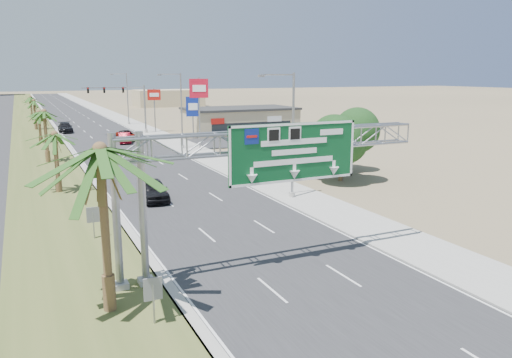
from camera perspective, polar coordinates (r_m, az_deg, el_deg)
The scene contains 28 objects.
ground at distance 19.83m, azimuth 17.15°, elevation -18.66°, with size 600.00×600.00×0.00m, color #8C7A59.
road at distance 123.31m, azimuth -19.76°, elevation 6.67°, with size 12.00×300.00×0.02m, color #28282B.
sidewalk_right at distance 124.42m, azimuth -15.85°, elevation 6.97°, with size 4.00×300.00×0.10m, color #9E9B93.
median_grass at distance 122.74m, azimuth -24.43°, elevation 6.30°, with size 7.00×300.00×0.12m, color #485324.
sign_gantry at distance 25.07m, azimuth 0.79°, elevation 3.08°, with size 16.75×1.24×7.50m.
palm_near at distance 20.73m, azimuth -17.41°, elevation 3.10°, with size 5.70×5.70×8.35m.
palm_row_b at distance 44.68m, azimuth -22.04°, elevation 4.64°, with size 3.99×3.99×5.95m.
palm_row_c at distance 60.53m, azimuth -23.07°, elevation 6.99°, with size 3.99×3.99×6.75m.
palm_row_d at distance 78.56m, azimuth -23.60°, elevation 6.96°, with size 3.99×3.99×5.45m.
palm_row_e at distance 97.48m, azimuth -24.05°, elevation 8.11°, with size 3.99×3.99×6.15m.
palm_row_f at distance 122.46m, azimuth -24.38°, elevation 8.48°, with size 3.99×3.99×5.75m.
streetlight_near at distance 39.70m, azimuth 3.99°, elevation 4.37°, with size 3.27×0.44×10.00m.
streetlight_mid at distance 67.35m, azimuth -8.66°, elevation 7.38°, with size 3.27×0.44×10.00m.
streetlight_far at distance 102.29m, azimuth -14.56°, elevation 8.67°, with size 3.27×0.44×10.00m.
signal_mast at distance 86.17m, azimuth -13.91°, elevation 8.25°, with size 10.28×0.71×8.00m.
store_building at distance 85.73m, azimuth -1.84°, elevation 6.66°, with size 18.00×10.00×4.00m, color tan.
oak_near at distance 47.16m, azimuth 9.82°, elevation 5.22°, with size 4.50×4.50×6.80m.
oak_far at distance 52.21m, azimuth 9.98°, elevation 5.07°, with size 3.50×3.50×5.60m.
median_signback_a at distance 20.62m, azimuth -11.68°, elevation -12.58°, with size 0.75×0.08×2.08m.
median_signback_b at distance 31.68m, azimuth -18.12°, elevation -4.17°, with size 0.75×0.08×2.08m.
building_distant_right at distance 158.17m, azimuth -9.99°, elevation 9.11°, with size 20.00×12.00×5.00m, color tan.
car_left_lane at distance 40.51m, azimuth -11.62°, elevation -1.25°, with size 1.98×4.91×1.67m, color black.
car_mid_lane at distance 74.97m, azimuth -14.79°, elevation 4.56°, with size 1.61×4.61×1.52m, color maroon.
car_right_lane at distance 77.79m, azimuth -14.61°, elevation 4.81°, with size 2.46×5.33×1.48m, color gray.
car_far at distance 91.83m, azimuth -20.97°, elevation 5.50°, with size 2.30×5.66×1.64m, color black.
pole_sign_red_near at distance 64.99m, azimuth -6.54°, elevation 9.74°, with size 2.35×1.14×9.47m.
pole_sign_blue at distance 77.65m, azimuth -7.25°, elevation 8.06°, with size 2.00×0.89×6.66m.
pole_sign_red_far at distance 87.66m, azimuth -11.56°, elevation 9.07°, with size 2.18×1.01×7.47m.
Camera 1 is at (-11.95, -12.33, 9.94)m, focal length 35.00 mm.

